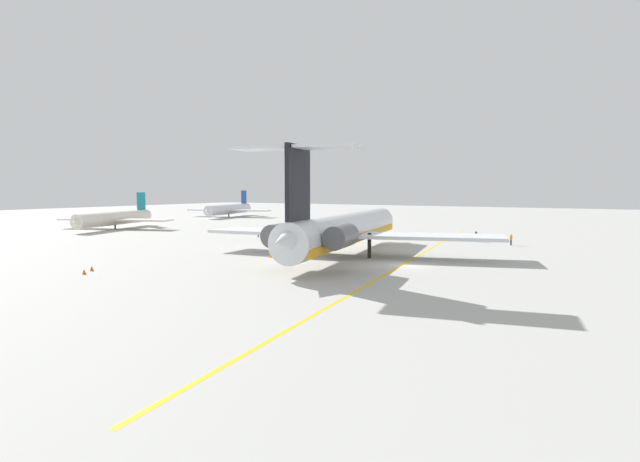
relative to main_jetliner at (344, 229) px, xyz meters
name	(u,v)px	position (x,y,z in m)	size (l,w,h in m)	color
ground	(406,265)	(-2.88, -9.51, -3.51)	(379.85, 379.85, 0.00)	#ADADA8
main_jetliner	(344,229)	(0.00, 0.00, 0.00)	(43.86, 39.06, 12.85)	silver
airliner_mid_right	(113,218)	(14.29, 63.22, -1.24)	(25.20, 25.26, 7.69)	silver
airliner_far_right	(228,209)	(62.03, 72.84, -1.17)	(26.27, 26.21, 7.91)	silver
ground_crew_near_nose	(476,235)	(27.34, -9.63, -2.36)	(0.36, 0.34, 1.81)	black
ground_crew_near_tail	(258,231)	(15.29, 25.35, -2.40)	(0.33, 0.35, 1.75)	black
ground_crew_portside	(511,238)	(24.74, -15.55, -2.38)	(0.37, 0.32, 1.78)	black
safety_cone_nose	(92,268)	(-23.43, 17.50, -3.23)	(0.40, 0.40, 0.55)	#EA590F
safety_cone_wingtip	(84,272)	(-25.22, 16.20, -3.23)	(0.40, 0.40, 0.55)	#EA590F
taxiway_centreline	(410,260)	(1.21, -8.38, -3.50)	(95.18, 0.36, 0.01)	gold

